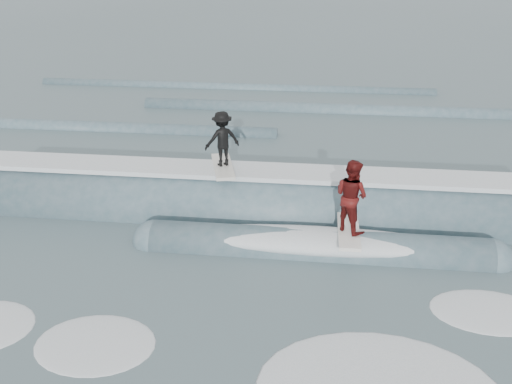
# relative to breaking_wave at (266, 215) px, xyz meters

# --- Properties ---
(ground) EXTENTS (160.00, 160.00, 0.00)m
(ground) POSITION_rel_breaking_wave_xyz_m (-0.23, -6.43, -0.04)
(ground) COLOR #3A5255
(ground) RESTS_ON ground
(breaking_wave) EXTENTS (20.94, 4.10, 2.63)m
(breaking_wave) POSITION_rel_breaking_wave_xyz_m (0.00, 0.00, 0.00)
(breaking_wave) COLOR #3A5762
(breaking_wave) RESTS_ON ground
(surfer_black) EXTENTS (1.22, 2.07, 1.74)m
(surfer_black) POSITION_rel_breaking_wave_xyz_m (-1.35, 0.29, 2.19)
(surfer_black) COLOR silver
(surfer_black) RESTS_ON ground
(surfer_red) EXTENTS (1.19, 2.01, 2.04)m
(surfer_red) POSITION_rel_breaking_wave_xyz_m (2.36, -1.91, 1.56)
(surfer_red) COLOR white
(surfer_red) RESTS_ON ground
(far_swells) EXTENTS (37.12, 8.65, 0.80)m
(far_swells) POSITION_rel_breaking_wave_xyz_m (-2.92, 11.22, -0.04)
(far_swells) COLOR #3A5762
(far_swells) RESTS_ON ground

